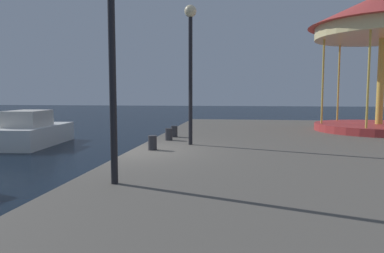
# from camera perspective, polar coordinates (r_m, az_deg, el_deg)

# --- Properties ---
(ground_plane) EXTENTS (120.00, 120.00, 0.00)m
(ground_plane) POSITION_cam_1_polar(r_m,az_deg,el_deg) (10.11, -9.68, -8.20)
(ground_plane) COLOR black
(motorboat_white) EXTENTS (2.47, 4.67, 1.61)m
(motorboat_white) POSITION_cam_1_polar(r_m,az_deg,el_deg) (17.70, -24.43, -0.81)
(motorboat_white) COLOR white
(motorboat_white) RESTS_ON ground
(carousel) EXTENTS (5.86, 5.86, 5.63)m
(carousel) POSITION_cam_1_polar(r_m,az_deg,el_deg) (16.70, 28.51, 13.86)
(carousel) COLOR #B23333
(carousel) RESTS_ON quay_dock
(lamp_post_near_edge) EXTENTS (0.36, 0.36, 4.25)m
(lamp_post_near_edge) POSITION_cam_1_polar(r_m,az_deg,el_deg) (6.28, -12.92, 17.74)
(lamp_post_near_edge) COLOR black
(lamp_post_near_edge) RESTS_ON quay_dock
(lamp_post_mid_promenade) EXTENTS (0.36, 0.36, 4.16)m
(lamp_post_mid_promenade) POSITION_cam_1_polar(r_m,az_deg,el_deg) (10.76, -0.25, 12.30)
(lamp_post_mid_promenade) COLOR black
(lamp_post_mid_promenade) RESTS_ON quay_dock
(bollard_south) EXTENTS (0.24, 0.24, 0.40)m
(bollard_south) POSITION_cam_1_polar(r_m,az_deg,el_deg) (11.81, -3.76, -1.26)
(bollard_south) COLOR #2D2D33
(bollard_south) RESTS_ON quay_dock
(bollard_center) EXTENTS (0.24, 0.24, 0.40)m
(bollard_center) POSITION_cam_1_polar(r_m,az_deg,el_deg) (9.81, -6.40, -2.61)
(bollard_center) COLOR #2D2D33
(bollard_center) RESTS_ON quay_dock
(bollard_north) EXTENTS (0.24, 0.24, 0.40)m
(bollard_north) POSITION_cam_1_polar(r_m,az_deg,el_deg) (12.69, -2.90, -0.80)
(bollard_north) COLOR #2D2D33
(bollard_north) RESTS_ON quay_dock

